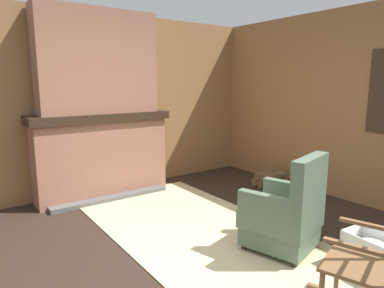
% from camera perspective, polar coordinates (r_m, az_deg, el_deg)
% --- Properties ---
extents(ground_plane, '(14.00, 14.00, 0.00)m').
position_cam_1_polar(ground_plane, '(3.25, 2.55, -19.84)').
color(ground_plane, '#2D2119').
extents(wood_panel_wall_left, '(0.06, 5.95, 2.62)m').
position_cam_1_polar(wood_panel_wall_left, '(5.22, -16.12, 6.36)').
color(wood_panel_wall_left, olive).
rests_on(wood_panel_wall_left, ground).
extents(wood_panel_wall_back, '(5.95, 0.09, 2.62)m').
position_cam_1_polar(wood_panel_wall_back, '(4.97, 28.22, 5.44)').
color(wood_panel_wall_back, olive).
rests_on(wood_panel_wall_back, ground).
extents(fireplace_hearth, '(0.65, 1.95, 1.20)m').
position_cam_1_polar(fireplace_hearth, '(5.07, -14.72, -1.80)').
color(fireplace_hearth, '#93604C').
rests_on(fireplace_hearth, ground).
extents(chimney_breast, '(0.39, 1.63, 1.40)m').
position_cam_1_polar(chimney_breast, '(4.98, -15.47, 13.02)').
color(chimney_breast, '#93604C').
rests_on(chimney_breast, fireplace_hearth).
extents(area_rug, '(3.73, 1.73, 0.01)m').
position_cam_1_polar(area_rug, '(3.78, 2.93, -15.16)').
color(area_rug, '#C6B789').
rests_on(area_rug, ground).
extents(armchair, '(0.78, 0.75, 0.97)m').
position_cam_1_polar(armchair, '(3.49, 15.27, -11.48)').
color(armchair, '#516651').
rests_on(armchair, ground).
extents(rocking_chair, '(0.90, 0.67, 1.23)m').
position_cam_1_polar(rocking_chair, '(2.67, 27.20, -18.00)').
color(rocking_chair, brown).
rests_on(rocking_chair, ground).
extents(firewood_stack, '(0.43, 0.44, 0.25)m').
position_cam_1_polar(firewood_stack, '(5.56, 12.83, -5.81)').
color(firewood_stack, brown).
rests_on(firewood_stack, ground).
extents(laundry_basket, '(0.47, 0.37, 0.34)m').
position_cam_1_polar(laundry_basket, '(3.49, 28.00, -15.77)').
color(laundry_basket, white).
rests_on(laundry_basket, ground).
extents(oil_lamp_vase, '(0.10, 0.10, 0.29)m').
position_cam_1_polar(oil_lamp_vase, '(4.81, -24.10, 5.51)').
color(oil_lamp_vase, '#47708E').
rests_on(oil_lamp_vase, fireplace_hearth).
extents(storage_case, '(0.16, 0.24, 0.15)m').
position_cam_1_polar(storage_case, '(5.21, -10.42, 6.24)').
color(storage_case, black).
rests_on(storage_case, fireplace_hearth).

